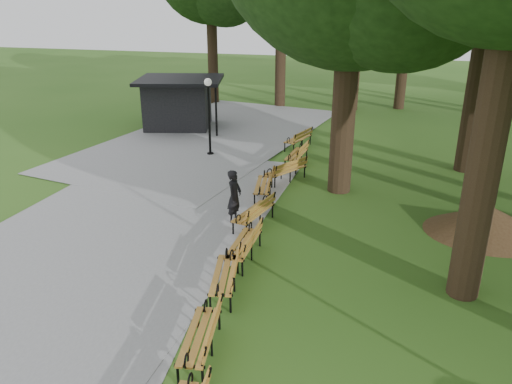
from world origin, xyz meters
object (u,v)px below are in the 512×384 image
(lamp_post, at_px, (209,101))
(dirt_mound, at_px, (487,220))
(bench_3, at_px, (225,275))
(bench_6, at_px, (264,185))
(person, at_px, (234,197))
(kiosk, at_px, (178,103))
(bench_7, at_px, (286,170))
(bench_5, at_px, (254,213))
(bench_8, at_px, (296,154))
(bench_2, at_px, (200,336))
(bench_4, at_px, (243,244))
(bench_9, at_px, (298,139))

(lamp_post, distance_m, dirt_mound, 11.68)
(bench_3, distance_m, bench_6, 5.94)
(person, bearing_deg, kiosk, 37.55)
(kiosk, bearing_deg, lamp_post, -65.74)
(bench_7, bearing_deg, bench_5, 28.28)
(person, xyz_separation_m, bench_8, (0.74, 5.91, -0.38))
(lamp_post, height_order, bench_7, lamp_post)
(bench_5, bearing_deg, bench_2, 18.58)
(bench_6, bearing_deg, person, -18.08)
(bench_4, relative_size, bench_5, 1.00)
(kiosk, bearing_deg, dirt_mound, -48.30)
(dirt_mound, bearing_deg, bench_8, 143.62)
(bench_8, bearing_deg, bench_7, 5.06)
(bench_2, distance_m, bench_8, 11.87)
(bench_3, height_order, bench_6, same)
(bench_5, height_order, bench_9, same)
(lamp_post, bearing_deg, bench_6, -49.93)
(kiosk, distance_m, bench_6, 10.61)
(bench_4, height_order, bench_9, same)
(bench_2, relative_size, bench_4, 1.00)
(lamp_post, relative_size, bench_8, 1.73)
(kiosk, bearing_deg, bench_9, -31.54)
(person, height_order, bench_4, person)
(lamp_post, relative_size, bench_7, 1.73)
(dirt_mound, bearing_deg, bench_3, -142.27)
(bench_3, relative_size, bench_5, 1.00)
(bench_9, bearing_deg, bench_4, 19.62)
(bench_6, relative_size, bench_9, 1.00)
(bench_6, bearing_deg, bench_2, -3.21)
(bench_5, distance_m, bench_6, 2.35)
(lamp_post, bearing_deg, bench_5, -59.83)
(dirt_mound, bearing_deg, bench_7, 157.04)
(bench_8, bearing_deg, dirt_mound, 58.63)
(bench_9, bearing_deg, bench_6, 16.35)
(bench_4, bearing_deg, lamp_post, -154.31)
(lamp_post, bearing_deg, person, -63.72)
(dirt_mound, bearing_deg, bench_4, -152.49)
(kiosk, distance_m, bench_3, 15.90)
(kiosk, bearing_deg, bench_3, -76.71)
(person, height_order, bench_8, person)
(bench_4, bearing_deg, dirt_mound, 117.71)
(dirt_mound, bearing_deg, kiosk, 145.73)
(bench_2, bearing_deg, bench_4, 175.16)
(bench_3, xyz_separation_m, bench_7, (-0.20, 7.61, 0.00))
(kiosk, xyz_separation_m, bench_2, (7.54, -16.33, -0.85))
(person, distance_m, bench_6, 2.24)
(lamp_post, height_order, bench_3, lamp_post)
(bench_8, bearing_deg, bench_4, 6.29)
(kiosk, height_order, bench_9, kiosk)
(dirt_mound, distance_m, bench_3, 7.95)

